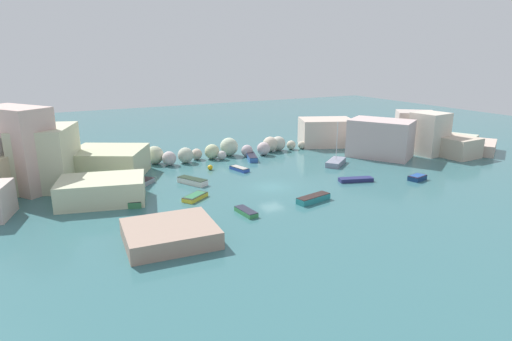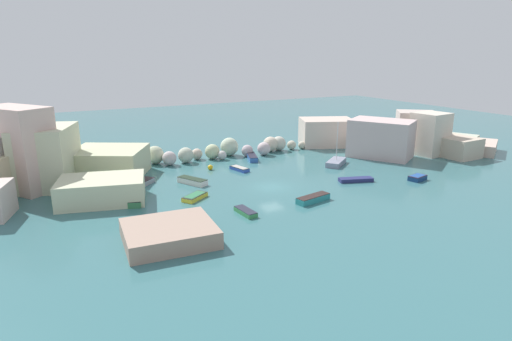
{
  "view_description": "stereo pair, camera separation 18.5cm",
  "coord_description": "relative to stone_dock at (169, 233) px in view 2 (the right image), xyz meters",
  "views": [
    {
      "loc": [
        -23.52,
        -40.89,
        15.06
      ],
      "look_at": [
        0.0,
        3.95,
        1.0
      ],
      "focal_mm": 30.09,
      "sensor_mm": 36.0,
      "label": 1
    },
    {
      "loc": [
        -23.35,
        -40.97,
        15.06
      ],
      "look_at": [
        0.0,
        3.95,
        1.0
      ],
      "focal_mm": 30.09,
      "sensor_mm": 36.0,
      "label": 2
    }
  ],
  "objects": [
    {
      "name": "stone_dock",
      "position": [
        0.0,
        0.0,
        0.0
      ],
      "size": [
        7.66,
        6.9,
        1.43
      ],
      "primitive_type": "cube",
      "rotation": [
        0.0,
        0.0,
        -0.07
      ],
      "color": "tan",
      "rests_on": "ground"
    },
    {
      "name": "moored_boat_7",
      "position": [
        31.73,
        3.12,
        -0.39
      ],
      "size": [
        2.51,
        1.82,
        0.62
      ],
      "rotation": [
        0.0,
        0.0,
        0.23
      ],
      "color": "navy",
      "rests_on": "cove_water"
    },
    {
      "name": "rock_breakwater",
      "position": [
        13.09,
        24.75,
        0.41
      ],
      "size": [
        35.69,
        4.66,
        2.69
      ],
      "color": "beige",
      "rests_on": "ground"
    },
    {
      "name": "channel_buoy",
      "position": [
        11.16,
        19.15,
        -0.37
      ],
      "size": [
        0.68,
        0.68,
        0.68
      ],
      "primitive_type": "sphere",
      "color": "gold",
      "rests_on": "cove_water"
    },
    {
      "name": "moored_boat_4",
      "position": [
        -0.39,
        10.44,
        -0.36
      ],
      "size": [
        2.26,
        3.28,
        0.68
      ],
      "rotation": [
        0.0,
        0.0,
        1.21
      ],
      "color": "#377A4B",
      "rests_on": "cove_water"
    },
    {
      "name": "cliff_headland_right",
      "position": [
        41.3,
        15.62,
        1.58
      ],
      "size": [
        27.25,
        23.42,
        6.32
      ],
      "color": "beige",
      "rests_on": "ground"
    },
    {
      "name": "moored_boat_8",
      "position": [
        14.45,
        17.11,
        -0.47
      ],
      "size": [
        1.75,
        3.1,
        0.47
      ],
      "rotation": [
        0.0,
        0.0,
        4.96
      ],
      "color": "#2F4FB4",
      "rests_on": "cove_water"
    },
    {
      "name": "moored_boat_0",
      "position": [
        27.5,
        13.56,
        -0.33
      ],
      "size": [
        4.51,
        4.02,
        6.01
      ],
      "rotation": [
        0.0,
        0.0,
        3.79
      ],
      "color": "gray",
      "rests_on": "cove_water"
    },
    {
      "name": "moored_boat_9",
      "position": [
        8.26,
        2.66,
        -0.48
      ],
      "size": [
        1.25,
        2.96,
        0.47
      ],
      "rotation": [
        0.0,
        0.0,
        4.8
      ],
      "color": "#3B8E4F",
      "rests_on": "cove_water"
    },
    {
      "name": "cove_water",
      "position": [
        14.71,
        8.92,
        -0.72
      ],
      "size": [
        160.0,
        160.0,
        0.0
      ],
      "primitive_type": "plane",
      "color": "#376B70",
      "rests_on": "ground"
    },
    {
      "name": "moored_boat_1",
      "position": [
        16.04,
        2.56,
        -0.38
      ],
      "size": [
        4.12,
        1.92,
        0.67
      ],
      "rotation": [
        0.0,
        0.0,
        0.2
      ],
      "color": "teal",
      "rests_on": "cove_water"
    },
    {
      "name": "cliff_headland_left",
      "position": [
        -10.59,
        21.65,
        1.93
      ],
      "size": [
        25.36,
        23.08,
        9.35
      ],
      "color": "beige",
      "rests_on": "ground"
    },
    {
      "name": "moored_boat_10",
      "position": [
        18.62,
        21.68,
        -0.36
      ],
      "size": [
        2.41,
        4.25,
        0.71
      ],
      "rotation": [
        0.0,
        0.0,
        1.24
      ],
      "color": "#3460AE",
      "rests_on": "cove_water"
    },
    {
      "name": "moored_boat_6",
      "position": [
        1.66,
        16.58,
        -0.42
      ],
      "size": [
        3.21,
        3.08,
        0.6
      ],
      "rotation": [
        0.0,
        0.0,
        0.74
      ],
      "color": "gray",
      "rests_on": "cove_water"
    },
    {
      "name": "moored_boat_5",
      "position": [
        24.75,
        6.16,
        -0.49
      ],
      "size": [
        4.25,
        2.36,
        0.45
      ],
      "rotation": [
        0.0,
        0.0,
        5.97
      ],
      "color": "navy",
      "rests_on": "cove_water"
    },
    {
      "name": "moored_boat_3",
      "position": [
        5.41,
        9.04,
        -0.46
      ],
      "size": [
        3.22,
        2.8,
        0.49
      ],
      "rotation": [
        0.0,
        0.0,
        0.61
      ],
      "color": "yellow",
      "rests_on": "cove_water"
    },
    {
      "name": "moored_boat_2",
      "position": [
        7.0,
        14.34,
        -0.37
      ],
      "size": [
        2.87,
        4.0,
        0.69
      ],
      "rotation": [
        0.0,
        0.0,
        2.05
      ],
      "color": "white",
      "rests_on": "cove_water"
    }
  ]
}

